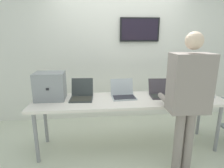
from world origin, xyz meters
The scene contains 11 objects.
ground centered at (0.00, 0.00, -0.02)m, with size 8.00×8.00×0.04m, color beige.
back_wall centered at (0.01, 1.13, 1.33)m, with size 8.00×0.11×2.65m.
workbench centered at (0.00, 0.00, 0.72)m, with size 2.74×0.70×0.78m.
equipment_box centered at (-1.12, 0.09, 0.97)m, with size 0.41×0.32×0.39m.
laptop_station_0 centered at (-0.68, 0.09, 0.84)m, with size 0.34×0.36×0.27m.
laptop_station_1 centered at (-0.07, 0.09, 0.83)m, with size 0.36×0.34×0.25m.
laptop_station_2 centered at (0.52, 0.09, 0.83)m, with size 0.36×0.37×0.24m.
laptop_station_3 centered at (1.14, 0.10, 0.83)m, with size 0.34×0.35×0.22m.
person centered at (0.56, -0.62, 1.04)m, with size 0.45×0.59×1.71m.
coffee_mug centered at (0.80, -0.25, 0.82)m, with size 0.09×0.09×0.09m.
paper_sheet centered at (0.87, -0.17, 0.78)m, with size 0.26×0.33×0.00m.
Camera 1 is at (-0.49, -2.51, 1.66)m, focal length 29.73 mm.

